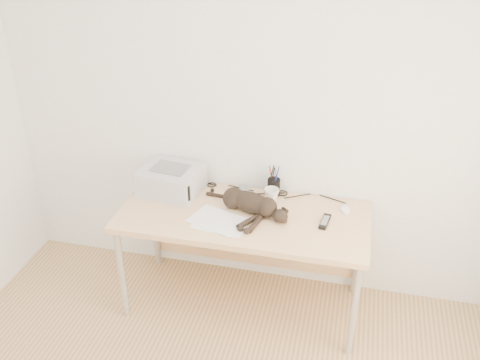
% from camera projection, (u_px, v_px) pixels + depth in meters
% --- Properties ---
extents(wall_back, '(3.50, 0.00, 3.50)m').
position_uv_depth(wall_back, '(256.00, 112.00, 3.45)').
color(wall_back, white).
rests_on(wall_back, floor).
extents(desk, '(1.60, 0.70, 0.74)m').
position_uv_depth(desk, '(246.00, 224.00, 3.55)').
color(desk, '#D8B57E').
rests_on(desk, floor).
extents(printer, '(0.43, 0.38, 0.19)m').
position_uv_depth(printer, '(171.00, 180.00, 3.63)').
color(printer, '#BDBCC2').
rests_on(printer, desk).
extents(papers, '(0.40, 0.33, 0.01)m').
position_uv_depth(papers, '(219.00, 222.00, 3.34)').
color(papers, white).
rests_on(papers, desk).
extents(cat, '(0.60, 0.42, 0.14)m').
position_uv_depth(cat, '(249.00, 203.00, 3.41)').
color(cat, black).
rests_on(cat, desk).
extents(mug, '(0.14, 0.14, 0.09)m').
position_uv_depth(mug, '(271.00, 195.00, 3.53)').
color(mug, white).
rests_on(mug, desk).
extents(pen_cup, '(0.09, 0.09, 0.22)m').
position_uv_depth(pen_cup, '(274.00, 187.00, 3.60)').
color(pen_cup, black).
rests_on(pen_cup, desk).
extents(remote_grey, '(0.14, 0.20, 0.02)m').
position_uv_depth(remote_grey, '(246.00, 193.00, 3.63)').
color(remote_grey, slate).
rests_on(remote_grey, desk).
extents(remote_black, '(0.07, 0.17, 0.02)m').
position_uv_depth(remote_black, '(325.00, 222.00, 3.33)').
color(remote_black, black).
rests_on(remote_black, desk).
extents(mouse, '(0.09, 0.12, 0.04)m').
position_uv_depth(mouse, '(345.00, 208.00, 3.45)').
color(mouse, white).
rests_on(mouse, desk).
extents(cable_tangle, '(1.36, 0.08, 0.01)m').
position_uv_depth(cable_tangle, '(254.00, 190.00, 3.68)').
color(cable_tangle, black).
rests_on(cable_tangle, desk).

